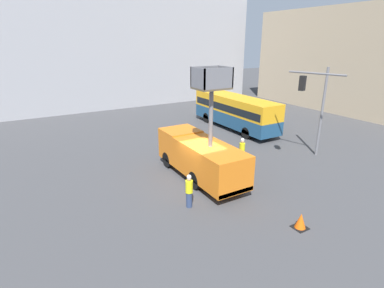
% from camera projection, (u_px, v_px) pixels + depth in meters
% --- Properties ---
extents(ground_plane, '(120.00, 120.00, 0.00)m').
position_uv_depth(ground_plane, '(197.00, 184.00, 17.98)').
color(ground_plane, '#424244').
extents(building_backdrop_far, '(44.00, 10.00, 19.36)m').
position_uv_depth(building_backdrop_far, '(83.00, 28.00, 37.57)').
color(building_backdrop_far, '#9E9EA3').
rests_on(building_backdrop_far, ground_plane).
extents(building_backdrop_side, '(10.00, 28.00, 11.91)m').
position_uv_depth(building_backdrop_side, '(375.00, 61.00, 34.89)').
color(building_backdrop_side, tan).
rests_on(building_backdrop_side, ground_plane).
extents(utility_truck, '(2.32, 7.27, 6.85)m').
position_uv_depth(utility_truck, '(200.00, 155.00, 18.33)').
color(utility_truck, orange).
rests_on(utility_truck, ground_plane).
extents(city_bus, '(2.51, 10.30, 3.15)m').
position_uv_depth(city_bus, '(235.00, 110.00, 28.83)').
color(city_bus, navy).
rests_on(city_bus, ground_plane).
extents(traffic_light_pole, '(3.89, 3.64, 6.45)m').
position_uv_depth(traffic_light_pole, '(316.00, 100.00, 20.28)').
color(traffic_light_pole, slate).
rests_on(traffic_light_pole, ground_plane).
extents(road_worker_near_truck, '(0.38, 0.38, 1.81)m').
position_uv_depth(road_worker_near_truck, '(189.00, 191.00, 15.25)').
color(road_worker_near_truck, navy).
rests_on(road_worker_near_truck, ground_plane).
extents(road_worker_directing, '(0.38, 0.38, 1.92)m').
position_uv_depth(road_worker_directing, '(242.00, 151.00, 20.53)').
color(road_worker_directing, navy).
rests_on(road_worker_directing, ground_plane).
extents(traffic_cone_near_truck, '(0.65, 0.65, 0.74)m').
position_uv_depth(traffic_cone_near_truck, '(301.00, 221.00, 13.67)').
color(traffic_cone_near_truck, black).
rests_on(traffic_cone_near_truck, ground_plane).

